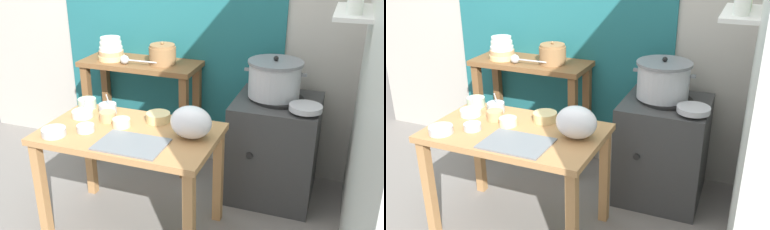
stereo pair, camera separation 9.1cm
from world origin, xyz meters
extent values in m
plane|color=gray|center=(0.00, 0.00, 0.00)|extent=(9.00, 9.00, 0.00)
cube|color=#B2ADA3|center=(0.10, 1.10, 1.30)|extent=(4.40, 0.10, 2.60)
cube|color=#1E6066|center=(-0.15, 1.04, 1.35)|extent=(1.90, 0.02, 2.10)
cube|color=silver|center=(1.40, 0.20, 1.30)|extent=(0.10, 3.20, 2.60)
cube|color=silver|center=(1.25, 0.40, 1.45)|extent=(0.20, 0.56, 0.02)
cylinder|color=silver|center=(1.25, 0.25, 1.51)|extent=(0.08, 0.08, 0.09)
cylinder|color=#B7D1AD|center=(1.25, 0.39, 1.50)|extent=(0.09, 0.09, 0.08)
cylinder|color=beige|center=(1.25, 0.54, 1.50)|extent=(0.09, 0.09, 0.07)
cube|color=#B27F4C|center=(0.04, -0.04, 0.70)|extent=(1.10, 0.66, 0.04)
cube|color=#B27F4C|center=(-0.46, -0.32, 0.34)|extent=(0.06, 0.06, 0.68)
cube|color=#B27F4C|center=(0.54, -0.32, 0.34)|extent=(0.06, 0.06, 0.68)
cube|color=#B27F4C|center=(-0.46, 0.24, 0.34)|extent=(0.06, 0.06, 0.68)
cube|color=#B27F4C|center=(0.54, 0.24, 0.34)|extent=(0.06, 0.06, 0.68)
cube|color=brown|center=(-0.31, 0.83, 0.88)|extent=(0.96, 0.40, 0.04)
cube|color=brown|center=(-0.74, 0.68, 0.43)|extent=(0.06, 0.06, 0.86)
cube|color=brown|center=(0.12, 0.68, 0.43)|extent=(0.06, 0.06, 0.86)
cube|color=brown|center=(-0.74, 0.98, 0.43)|extent=(0.06, 0.06, 0.86)
cube|color=brown|center=(0.12, 0.98, 0.43)|extent=(0.06, 0.06, 0.86)
cube|color=#383838|center=(0.83, 0.70, 0.38)|extent=(0.60, 0.60, 0.76)
cylinder|color=black|center=(0.83, 0.70, 0.77)|extent=(0.36, 0.36, 0.02)
cylinder|color=black|center=(0.71, 0.40, 0.45)|extent=(0.04, 0.02, 0.04)
cylinder|color=#B7BABF|center=(0.79, 0.72, 0.90)|extent=(0.36, 0.36, 0.24)
cylinder|color=slate|center=(0.79, 0.72, 1.03)|extent=(0.39, 0.39, 0.02)
sphere|color=black|center=(0.79, 0.72, 1.06)|extent=(0.04, 0.04, 0.04)
cube|color=slate|center=(0.59, 0.72, 0.96)|extent=(0.04, 0.02, 0.02)
cube|color=slate|center=(0.99, 0.72, 0.96)|extent=(0.04, 0.02, 0.02)
cylinder|color=olive|center=(-0.11, 0.83, 0.97)|extent=(0.21, 0.21, 0.14)
cylinder|color=olive|center=(-0.11, 0.83, 1.05)|extent=(0.19, 0.19, 0.02)
sphere|color=olive|center=(-0.11, 0.83, 1.07)|extent=(0.02, 0.02, 0.02)
cylinder|color=#E5C684|center=(-0.55, 0.80, 0.92)|extent=(0.21, 0.21, 0.04)
cylinder|color=tan|center=(-0.55, 0.80, 0.96)|extent=(0.20, 0.20, 0.04)
cylinder|color=silver|center=(-0.55, 0.80, 0.99)|extent=(0.19, 0.19, 0.03)
cylinder|color=silver|center=(-0.55, 0.80, 1.03)|extent=(0.17, 0.17, 0.04)
cylinder|color=silver|center=(-0.55, 0.80, 1.07)|extent=(0.16, 0.16, 0.04)
sphere|color=#B7BABF|center=(-0.39, 0.72, 0.94)|extent=(0.07, 0.07, 0.07)
cylinder|color=#B7BABF|center=(-0.24, 0.72, 0.94)|extent=(0.24, 0.02, 0.01)
cube|color=slate|center=(0.14, -0.21, 0.72)|extent=(0.40, 0.28, 0.01)
ellipsoid|color=white|center=(0.43, 0.00, 0.82)|extent=(0.25, 0.20, 0.20)
cylinder|color=#B7BABF|center=(1.04, 0.53, 0.80)|extent=(0.22, 0.22, 0.04)
cylinder|color=#B7BABF|center=(-0.21, -0.14, 0.74)|extent=(0.11, 0.11, 0.04)
cylinder|color=#BFB28C|center=(-0.21, -0.14, 0.76)|extent=(0.09, 0.09, 0.01)
cylinder|color=#E5C684|center=(0.14, 0.15, 0.75)|extent=(0.16, 0.16, 0.06)
cylinder|color=maroon|center=(0.14, 0.15, 0.77)|extent=(0.13, 0.13, 0.01)
cylinder|color=tan|center=(-0.17, 0.05, 0.75)|extent=(0.11, 0.11, 0.06)
cylinder|color=beige|center=(-0.17, 0.05, 0.78)|extent=(0.09, 0.09, 0.01)
cylinder|color=beige|center=(-0.04, 0.00, 0.75)|extent=(0.11, 0.11, 0.05)
cylinder|color=#337238|center=(-0.04, 0.00, 0.77)|extent=(0.10, 0.10, 0.01)
cylinder|color=#B7BABF|center=(-0.36, -0.26, 0.74)|extent=(0.15, 0.15, 0.05)
cylinder|color=brown|center=(-0.36, -0.26, 0.76)|extent=(0.13, 0.13, 0.01)
cylinder|color=#B7BABF|center=(-0.24, 0.17, 0.75)|extent=(0.12, 0.12, 0.07)
cylinder|color=beige|center=(-0.24, 0.17, 0.78)|extent=(0.10, 0.10, 0.01)
cylinder|color=#B7BABF|center=(-0.22, 0.17, 0.79)|extent=(0.02, 0.05, 0.14)
cylinder|color=silver|center=(-0.36, 0.05, 0.74)|extent=(0.14, 0.14, 0.04)
cylinder|color=brown|center=(-0.36, 0.05, 0.76)|extent=(0.12, 0.12, 0.01)
cylinder|color=#B7BABF|center=(-0.35, 0.06, 0.79)|extent=(0.06, 0.07, 0.14)
cylinder|color=#B7D1AD|center=(-0.42, 0.20, 0.75)|extent=(0.13, 0.13, 0.07)
cylinder|color=maroon|center=(-0.42, 0.20, 0.78)|extent=(0.11, 0.11, 0.01)
camera|label=1|loc=(1.25, -2.22, 1.86)|focal=40.91mm
camera|label=2|loc=(1.33, -2.19, 1.86)|focal=40.91mm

